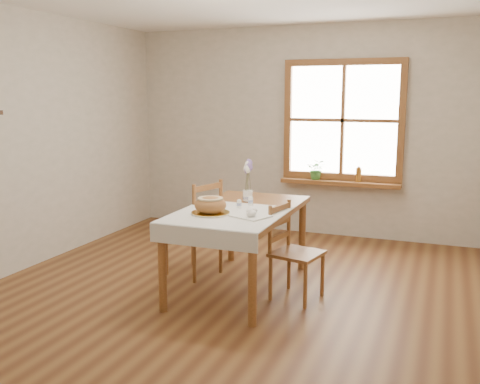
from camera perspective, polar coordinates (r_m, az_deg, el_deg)
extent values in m
plane|color=brown|center=(4.77, -1.34, -11.32)|extent=(5.00, 5.00, 0.00)
cube|color=beige|center=(6.82, 6.77, 6.43)|extent=(4.50, 0.10, 2.60)
cube|color=beige|center=(5.71, -22.81, 4.93)|extent=(0.10, 5.00, 2.60)
cube|color=brown|center=(6.67, 11.12, 13.45)|extent=(1.46, 0.08, 0.08)
cube|color=brown|center=(6.73, 10.71, 1.64)|extent=(1.46, 0.08, 0.08)
cube|color=brown|center=(6.82, 5.16, 7.72)|extent=(0.08, 0.08, 1.30)
cube|color=brown|center=(6.57, 16.88, 7.22)|extent=(0.08, 0.08, 1.30)
cube|color=brown|center=(6.66, 10.91, 7.52)|extent=(0.04, 0.06, 1.30)
cube|color=brown|center=(6.66, 10.91, 7.52)|extent=(1.30, 0.06, 0.04)
cube|color=white|center=(6.69, 10.96, 7.53)|extent=(1.30, 0.01, 1.30)
cube|color=brown|center=(6.69, 10.59, 0.98)|extent=(1.46, 0.20, 0.05)
cube|color=brown|center=(4.82, 0.00, -2.05)|extent=(0.90, 1.60, 0.05)
cylinder|color=brown|center=(4.44, -8.27, -8.29)|extent=(0.07, 0.07, 0.70)
cylinder|color=brown|center=(4.13, 1.33, -9.64)|extent=(0.07, 0.07, 0.70)
cylinder|color=brown|center=(5.72, -0.95, -3.92)|extent=(0.07, 0.07, 0.70)
cylinder|color=brown|center=(5.48, 6.65, -4.63)|extent=(0.07, 0.07, 0.70)
cube|color=white|center=(4.54, -1.40, -2.45)|extent=(0.91, 0.99, 0.01)
cylinder|color=white|center=(4.55, -3.16, -2.26)|extent=(0.34, 0.34, 0.02)
ellipsoid|color=#AF6C3E|center=(4.53, -3.17, -1.23)|extent=(0.27, 0.27, 0.15)
cube|color=white|center=(4.44, 1.15, -2.58)|extent=(0.35, 0.33, 0.01)
cylinder|color=white|center=(4.78, -0.09, -1.24)|extent=(0.05, 0.05, 0.08)
cylinder|color=white|center=(4.89, 1.13, -0.92)|extent=(0.06, 0.06, 0.09)
cylinder|color=white|center=(5.11, 0.82, -0.48)|extent=(0.11, 0.11, 0.10)
imported|color=#3A7B31|center=(6.73, 8.17, 2.16)|extent=(0.25, 0.27, 0.19)
cylinder|color=#955B1B|center=(6.63, 12.54, 1.88)|extent=(0.08, 0.08, 0.19)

